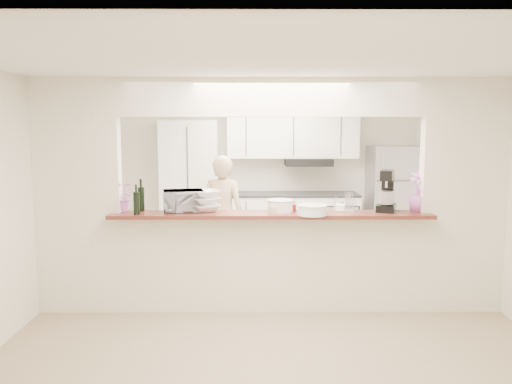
{
  "coord_description": "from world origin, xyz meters",
  "views": [
    {
      "loc": [
        -0.19,
        -5.26,
        1.99
      ],
      "look_at": [
        -0.16,
        0.3,
        1.27
      ],
      "focal_mm": 35.0,
      "sensor_mm": 36.0,
      "label": 1
    }
  ],
  "objects_px": {
    "toaster_oven": "(183,201)",
    "stand_mixer": "(387,193)",
    "refrigerator": "(392,199)",
    "person": "(223,216)"
  },
  "relations": [
    {
      "from": "refrigerator",
      "to": "toaster_oven",
      "type": "bearing_deg",
      "value": -138.83
    },
    {
      "from": "person",
      "to": "stand_mixer",
      "type": "bearing_deg",
      "value": 156.12
    },
    {
      "from": "toaster_oven",
      "to": "person",
      "type": "xyz_separation_m",
      "value": [
        0.34,
        1.31,
        -0.4
      ]
    },
    {
      "from": "stand_mixer",
      "to": "person",
      "type": "xyz_separation_m",
      "value": [
        -1.86,
        1.28,
        -0.48
      ]
    },
    {
      "from": "toaster_oven",
      "to": "stand_mixer",
      "type": "distance_m",
      "value": 2.2
    },
    {
      "from": "stand_mixer",
      "to": "refrigerator",
      "type": "bearing_deg",
      "value": 72.92
    },
    {
      "from": "person",
      "to": "toaster_oven",
      "type": "bearing_deg",
      "value": 86.15
    },
    {
      "from": "stand_mixer",
      "to": "person",
      "type": "relative_size",
      "value": 0.28
    },
    {
      "from": "toaster_oven",
      "to": "stand_mixer",
      "type": "height_order",
      "value": "stand_mixer"
    },
    {
      "from": "toaster_oven",
      "to": "person",
      "type": "distance_m",
      "value": 1.41
    }
  ]
}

